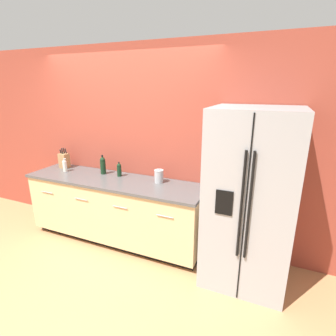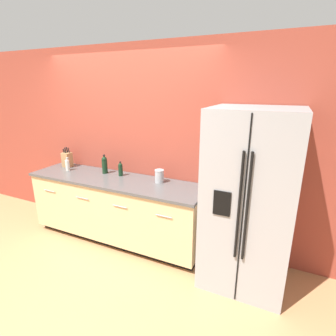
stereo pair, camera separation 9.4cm
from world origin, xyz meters
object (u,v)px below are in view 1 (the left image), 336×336
Objects in this scene: soap_dispenser at (65,166)px; wine_bottle at (103,165)px; oil_bottle at (119,170)px; refrigerator at (250,199)px; steel_canister at (159,176)px; knife_block at (64,160)px.

wine_bottle is at bearing 12.05° from soap_dispenser.
wine_bottle reaches higher than soap_dispenser.
oil_bottle is (0.26, 0.00, -0.03)m from wine_bottle.
refrigerator is 10.42× the size of steel_canister.
refrigerator is 6.21× the size of knife_block.
soap_dispenser is at bearing -175.33° from steel_canister.
wine_bottle is at bearing 174.11° from refrigerator.
oil_bottle reaches higher than soap_dispenser.
knife_block reaches higher than oil_bottle.
knife_block is 1.68× the size of steel_canister.
refrigerator reaches higher than oil_bottle.
refrigerator is 9.45× the size of oil_bottle.
steel_canister is at bearing -0.36° from wine_bottle.
wine_bottle is 0.59m from soap_dispenser.
refrigerator is 2.01m from wine_bottle.
wine_bottle is at bearing 179.64° from steel_canister.
steel_canister is at bearing 4.67° from soap_dispenser.
oil_bottle is (0.84, 0.12, 0.01)m from soap_dispenser.
knife_block is at bearing 179.03° from wine_bottle.
knife_block is 1.13× the size of wine_bottle.
oil_bottle is at bearing -0.60° from knife_block.
steel_canister is at bearing -0.69° from oil_bottle.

